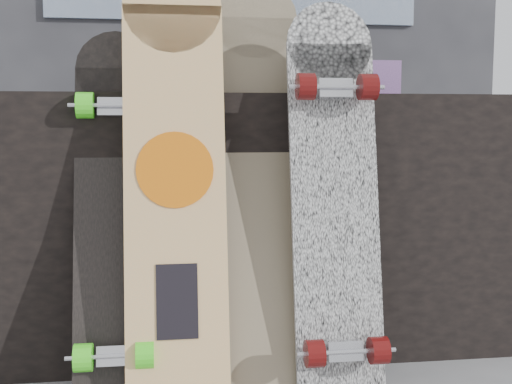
{
  "coord_description": "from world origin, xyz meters",
  "views": [
    {
      "loc": [
        -0.31,
        -1.58,
        0.72
      ],
      "look_at": [
        -0.06,
        0.2,
        0.52
      ],
      "focal_mm": 45.0,
      "sensor_mm": 36.0,
      "label": 1
    }
  ],
  "objects": [
    {
      "name": "vendor_table",
      "position": [
        0.0,
        0.5,
        0.4
      ],
      "size": [
        1.6,
        0.6,
        0.8
      ],
      "primitive_type": "cube",
      "color": "black",
      "rests_on": "ground"
    },
    {
      "name": "booth",
      "position": [
        0.0,
        1.35,
        1.1
      ],
      "size": [
        2.4,
        0.22,
        2.2
      ],
      "color": "#2F2E33",
      "rests_on": "ground"
    },
    {
      "name": "merch_box_purple",
      "position": [
        -0.31,
        0.56,
        0.85
      ],
      "size": [
        0.18,
        0.12,
        0.1
      ],
      "primitive_type": "cube",
      "color": "#643B7A",
      "rests_on": "vendor_table"
    },
    {
      "name": "merch_box_small",
      "position": [
        0.39,
        0.54,
        0.86
      ],
      "size": [
        0.14,
        0.14,
        0.12
      ],
      "primitive_type": "cube",
      "color": "#643B7A",
      "rests_on": "vendor_table"
    },
    {
      "name": "merch_box_flat",
      "position": [
        -0.02,
        0.67,
        0.83
      ],
      "size": [
        0.22,
        0.1,
        0.06
      ],
      "primitive_type": "cube",
      "color": "#D1B78C",
      "rests_on": "vendor_table"
    },
    {
      "name": "longboard_geisha",
      "position": [
        -0.29,
        0.1,
        0.61
      ],
      "size": [
        0.26,
        0.26,
        1.16
      ],
      "rotation": [
        -0.21,
        0.0,
        0.0
      ],
      "color": "tan",
      "rests_on": "ground"
    },
    {
      "name": "longboard_celtic",
      "position": [
        -0.04,
        0.2,
        0.61
      ],
      "size": [
        0.26,
        0.39,
        1.15
      ],
      "rotation": [
        -0.31,
        0.0,
        0.0
      ],
      "color": "#C7AF88",
      "rests_on": "ground"
    },
    {
      "name": "longboard_cascadia",
      "position": [
        0.14,
        0.07,
        0.54
      ],
      "size": [
        0.24,
        0.28,
        1.05
      ],
      "rotation": [
        -0.19,
        0.0,
        0.0
      ],
      "color": "white",
      "rests_on": "ground"
    },
    {
      "name": "skateboard_dark",
      "position": [
        -0.44,
        0.16,
        0.5
      ],
      "size": [
        0.22,
        0.35,
        0.98
      ],
      "rotation": [
        -0.29,
        0.0,
        0.0
      ],
      "color": "black",
      "rests_on": "ground"
    }
  ]
}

